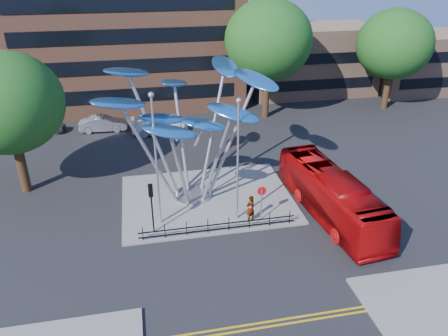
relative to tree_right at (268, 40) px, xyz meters
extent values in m
plane|color=black|center=(-8.00, -22.00, -8.04)|extent=(120.00, 120.00, 0.00)
cube|color=slate|center=(-9.00, -16.00, -7.96)|extent=(12.00, 9.00, 0.15)
cube|color=gold|center=(-8.00, -28.00, -8.03)|extent=(40.00, 0.12, 0.01)
cube|color=gold|center=(-8.00, -28.30, -8.03)|extent=(40.00, 0.12, 0.01)
cube|color=#A77B62|center=(8.00, 8.00, -4.04)|extent=(15.00, 8.00, 8.00)
cube|color=#A77B62|center=(22.00, 6.00, -4.54)|extent=(12.00, 8.00, 7.00)
cylinder|color=black|center=(0.00, 0.00, -5.18)|extent=(0.70, 0.70, 5.72)
ellipsoid|color=#144714|center=(0.00, 0.00, 0.02)|extent=(8.80, 8.80, 8.10)
cylinder|color=black|center=(-22.00, -12.00, -5.62)|extent=(0.70, 0.70, 4.84)
ellipsoid|color=#144714|center=(-22.00, -12.00, -1.22)|extent=(7.60, 7.60, 6.99)
cylinder|color=black|center=(14.00, 0.00, -5.51)|extent=(0.70, 0.70, 5.06)
ellipsoid|color=#144714|center=(14.00, 0.00, -0.91)|extent=(8.00, 8.00, 7.36)
cylinder|color=#9EA0A5|center=(-10.00, -15.50, -7.83)|extent=(2.80, 2.80, 0.12)
cylinder|color=#9EA0A5|center=(-11.20, -16.10, -3.99)|extent=(0.24, 0.24, 7.80)
ellipsoid|color=#307FD1|center=(-14.40, -17.10, -0.09)|extent=(3.92, 2.95, 1.39)
cylinder|color=#9EA0A5|center=(-10.40, -16.50, -4.69)|extent=(0.24, 0.24, 6.40)
ellipsoid|color=#307FD1|center=(-11.60, -18.70, -1.49)|extent=(3.47, 1.78, 1.31)
cylinder|color=#9EA0A5|center=(-9.40, -16.30, -4.39)|extent=(0.24, 0.24, 7.00)
ellipsoid|color=#307FD1|center=(-7.60, -17.90, -0.89)|extent=(3.81, 3.11, 1.36)
cylinder|color=#9EA0A5|center=(-8.80, -15.50, -3.79)|extent=(0.24, 0.24, 8.20)
ellipsoid|color=#307FD1|center=(-5.40, -15.10, 0.31)|extent=(3.52, 4.06, 1.44)
cylinder|color=#9EA0A5|center=(-9.20, -14.60, -3.59)|extent=(0.24, 0.24, 8.60)
ellipsoid|color=#307FD1|center=(-7.00, -12.60, 0.71)|extent=(2.21, 3.79, 1.39)
cylinder|color=#9EA0A5|center=(-10.20, -14.50, -4.19)|extent=(0.24, 0.24, 7.40)
ellipsoid|color=#307FD1|center=(-10.60, -11.90, -0.49)|extent=(3.02, 3.71, 1.34)
cylinder|color=#9EA0A5|center=(-11.00, -15.10, -3.49)|extent=(0.24, 0.24, 8.80)
ellipsoid|color=#307FD1|center=(-13.80, -13.70, 0.91)|extent=(3.88, 3.60, 1.42)
ellipsoid|color=#307FD1|center=(-11.80, -15.30, -1.89)|extent=(3.40, 1.96, 1.13)
ellipsoid|color=#307FD1|center=(-9.10, -15.90, -2.29)|extent=(3.39, 2.16, 1.11)
cylinder|color=#9EA0A5|center=(-12.50, -18.50, -3.64)|extent=(0.14, 0.14, 8.50)
sphere|color=#9EA0A5|center=(-12.50, -18.50, 0.73)|extent=(0.36, 0.36, 0.36)
cylinder|color=#9EA0A5|center=(-7.50, -19.00, -3.89)|extent=(0.14, 0.14, 8.00)
sphere|color=#9EA0A5|center=(-7.50, -19.00, 0.23)|extent=(0.36, 0.36, 0.36)
cylinder|color=black|center=(-13.00, -19.50, -6.29)|extent=(0.10, 0.10, 3.20)
cube|color=black|center=(-13.00, -19.50, -4.89)|extent=(0.28, 0.18, 0.85)
sphere|color=#FF0C0C|center=(-13.00, -19.50, -4.61)|extent=(0.18, 0.18, 0.18)
cylinder|color=#9EA0A5|center=(-6.00, -19.50, -6.74)|extent=(0.08, 0.08, 2.30)
cylinder|color=red|center=(-6.00, -19.47, -5.74)|extent=(0.60, 0.04, 0.60)
cube|color=white|center=(-6.00, -19.45, -5.74)|extent=(0.42, 0.03, 0.10)
cylinder|color=black|center=(-13.70, -20.30, -7.39)|extent=(0.05, 0.05, 1.00)
cylinder|color=black|center=(-12.36, -20.30, -7.39)|extent=(0.05, 0.05, 1.00)
cylinder|color=black|center=(-11.01, -20.30, -7.39)|extent=(0.05, 0.05, 1.00)
cylinder|color=black|center=(-9.67, -20.30, -7.39)|extent=(0.05, 0.05, 1.00)
cylinder|color=black|center=(-8.33, -20.30, -7.39)|extent=(0.05, 0.05, 1.00)
cylinder|color=black|center=(-6.99, -20.30, -7.39)|extent=(0.05, 0.05, 1.00)
cylinder|color=black|center=(-5.64, -20.30, -7.39)|extent=(0.05, 0.05, 1.00)
cylinder|color=black|center=(-4.30, -20.30, -7.39)|extent=(0.05, 0.05, 1.00)
cube|color=black|center=(-9.00, -20.30, -7.34)|extent=(10.00, 0.06, 0.06)
cube|color=black|center=(-9.00, -20.30, -7.69)|extent=(10.00, 0.06, 0.06)
imported|color=#A20709|center=(-1.25, -19.63, -6.47)|extent=(3.70, 11.45, 3.13)
imported|color=gray|center=(-6.73, -19.50, -6.95)|extent=(0.81, 0.69, 1.88)
imported|color=#464A4E|center=(-22.51, -0.15, -7.36)|extent=(4.10, 1.92, 1.36)
imported|color=#9D9EA4|center=(-16.85, -0.81, -7.28)|extent=(4.68, 1.82, 1.52)
imported|color=white|center=(-11.42, -2.42, -7.25)|extent=(5.45, 2.22, 1.58)
camera|label=1|loc=(-13.21, -42.80, 8.12)|focal=35.00mm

